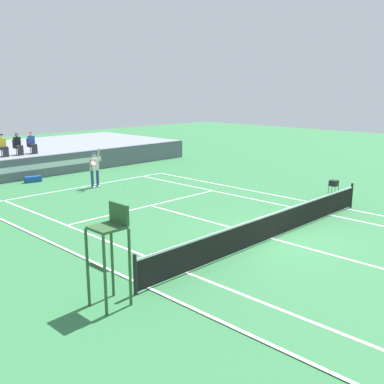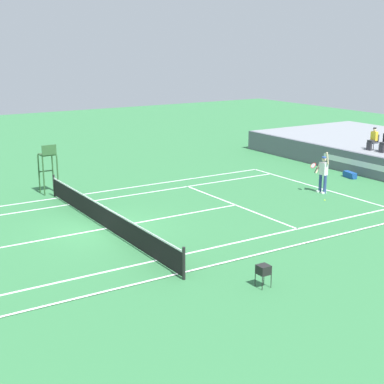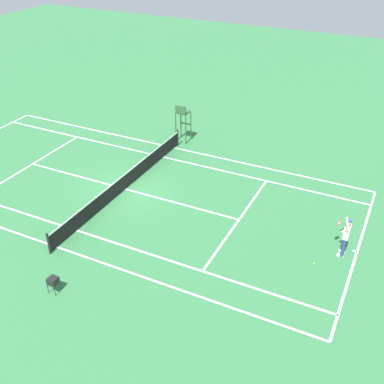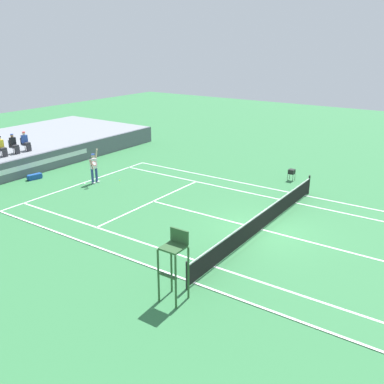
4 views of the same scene
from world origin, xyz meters
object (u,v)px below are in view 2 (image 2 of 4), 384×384
Objects in this scene: tennis_player at (323,173)px; equipment_bag at (350,175)px; spectator_seated_0 at (373,139)px; tennis_ball at (325,200)px; umpire_chair at (48,162)px; ball_hopper at (263,269)px.

tennis_player is 2.20× the size of equipment_bag.
tennis_ball is at bearing -64.71° from spectator_seated_0.
tennis_ball is 13.35m from umpire_chair.
umpire_chair is at bearing -173.12° from ball_hopper.
spectator_seated_0 is at bearing 73.88° from umpire_chair.
umpire_chair is at bearing -106.12° from spectator_seated_0.
ball_hopper is (7.23, -9.60, -0.42)m from tennis_player.
tennis_player is 4.09m from equipment_bag.
umpire_chair is (-4.99, -17.28, -0.30)m from spectator_seated_0.
umpire_chair is 3.49× the size of ball_hopper.
ball_hopper is (14.34, 1.73, -0.98)m from umpire_chair.
equipment_bag is (-1.59, 3.67, -0.83)m from tennis_player.
tennis_ball is (1.14, -0.94, -0.96)m from tennis_player.
equipment_bag is (-2.73, 4.61, 0.13)m from tennis_ball.
spectator_seated_0 is 0.52× the size of umpire_chair.
umpire_chair reaches higher than tennis_ball.
tennis_player is at bearing -66.62° from equipment_bag.
equipment_bag is at bearing 123.61° from ball_hopper.
umpire_chair is 14.48m from ball_hopper.
umpire_chair is at bearing -128.43° from tennis_ball.
spectator_seated_0 is 7.83m from tennis_ball.
equipment_bag is at bearing -77.04° from spectator_seated_0.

